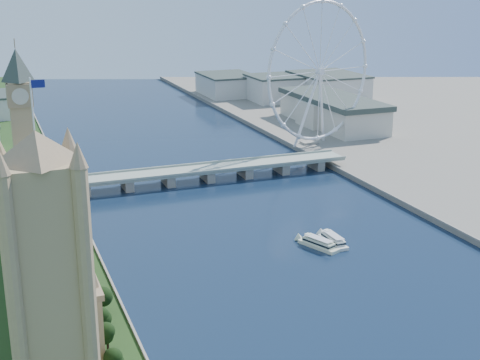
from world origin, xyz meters
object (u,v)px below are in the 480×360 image
london_eye (320,72)px  tour_boat_near (318,248)px  victoria_tower (47,266)px  tour_boat_far (333,244)px

london_eye → tour_boat_near: (-103.42, -201.32, -67.52)m
victoria_tower → tour_boat_near: bearing=33.1°
victoria_tower → london_eye: london_eye is taller
victoria_tower → london_eye: 393.99m
tour_boat_near → tour_boat_far: 10.49m
london_eye → tour_boat_near: london_eye is taller
victoria_tower → tour_boat_near: 188.92m
victoria_tower → tour_boat_far: 198.32m
victoria_tower → tour_boat_near: size_ratio=4.00×
london_eye → tour_boat_far: bearing=-115.1°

